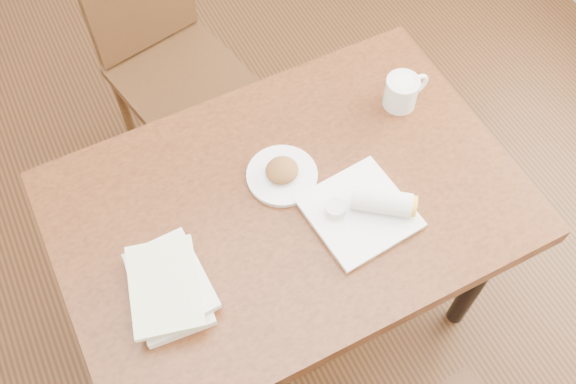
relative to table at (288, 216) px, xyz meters
name	(u,v)px	position (x,y,z in m)	size (l,w,h in m)	color
ground	(288,304)	(0.00, 0.00, -0.67)	(4.00, 5.00, 0.01)	#472814
table	(288,216)	(0.00, 0.00, 0.00)	(1.25, 0.84, 0.75)	brown
chair_far	(164,50)	(-0.06, 0.87, -0.12)	(0.50, 0.50, 0.95)	#412712
plate_scone	(282,174)	(0.02, 0.08, 0.10)	(0.20, 0.20, 0.06)	white
coffee_mug	(402,91)	(0.45, 0.15, 0.13)	(0.15, 0.10, 0.10)	white
plate_burrito	(366,209)	(0.17, -0.13, 0.11)	(0.28, 0.28, 0.09)	white
book_stack	(168,286)	(-0.38, -0.10, 0.11)	(0.22, 0.28, 0.07)	white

